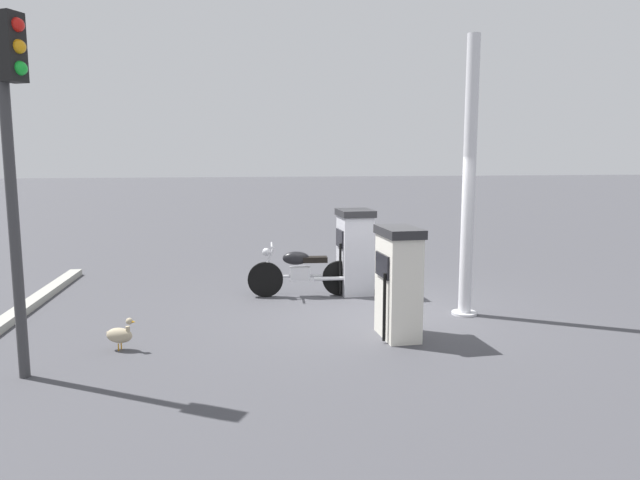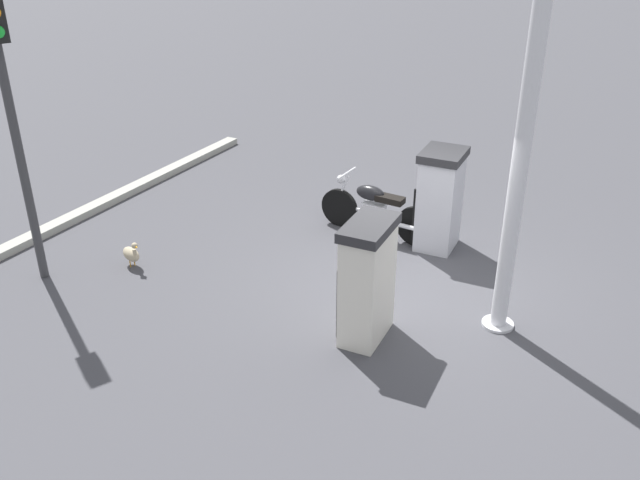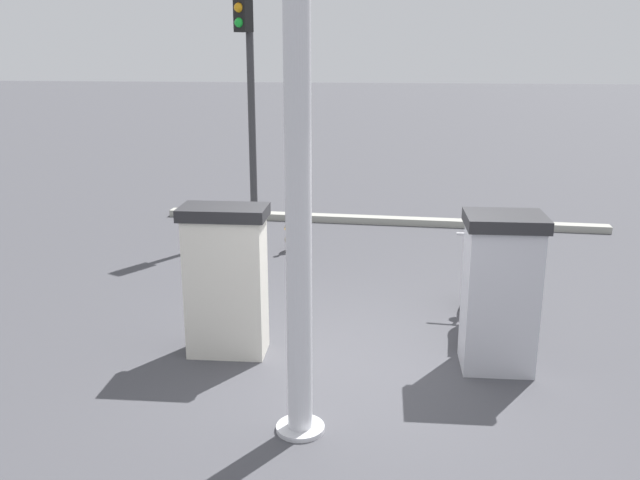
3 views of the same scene
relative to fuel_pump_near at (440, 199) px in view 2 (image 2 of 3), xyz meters
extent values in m
plane|color=#424247|center=(-0.03, 1.35, -0.79)|extent=(120.00, 120.00, 0.00)
cube|color=silver|center=(0.00, 0.00, -0.07)|extent=(0.57, 0.69, 1.43)
cube|color=black|center=(0.29, 0.01, 0.24)|extent=(0.05, 0.47, 0.32)
cube|color=#262628|center=(0.00, 0.00, 0.70)|extent=(0.63, 0.76, 0.12)
cylinder|color=black|center=(0.31, 0.21, -0.29)|extent=(0.05, 0.05, 0.93)
cube|color=silver|center=(0.00, 2.70, -0.07)|extent=(0.47, 0.79, 1.43)
cube|color=black|center=(0.23, 2.71, 0.24)|extent=(0.05, 0.55, 0.32)
cube|color=#262628|center=(0.00, 2.70, 0.70)|extent=(0.52, 0.87, 0.12)
cylinder|color=black|center=(0.26, 2.94, -0.29)|extent=(0.05, 0.05, 0.93)
cylinder|color=black|center=(1.64, 0.03, -0.47)|extent=(0.64, 0.12, 0.63)
cylinder|color=black|center=(0.31, 0.12, -0.47)|extent=(0.64, 0.12, 0.63)
cube|color=silver|center=(1.02, 0.07, -0.37)|extent=(0.37, 0.22, 0.24)
cylinder|color=silver|center=(0.97, 0.08, -0.42)|extent=(1.01, 0.12, 0.05)
ellipsoid|color=black|center=(1.09, 0.07, -0.09)|extent=(0.49, 0.25, 0.24)
cube|color=black|center=(0.75, 0.09, -0.12)|extent=(0.45, 0.23, 0.10)
cylinder|color=silver|center=(1.60, 0.03, -0.17)|extent=(0.26, 0.06, 0.57)
cylinder|color=silver|center=(1.52, 0.04, 0.15)|extent=(0.08, 0.56, 0.04)
sphere|color=silver|center=(1.62, 0.03, 0.03)|extent=(0.15, 0.15, 0.14)
cylinder|color=silver|center=(0.51, 0.23, -0.45)|extent=(0.55, 0.11, 0.07)
ellipsoid|color=tan|center=(3.74, 2.65, -0.59)|extent=(0.40, 0.30, 0.20)
cylinder|color=tan|center=(3.62, 2.69, -0.53)|extent=(0.07, 0.07, 0.14)
sphere|color=tan|center=(3.59, 2.70, -0.39)|extent=(0.12, 0.12, 0.09)
cone|color=orange|center=(3.54, 2.72, -0.39)|extent=(0.07, 0.06, 0.04)
cone|color=tan|center=(3.89, 2.59, -0.56)|extent=(0.09, 0.09, 0.07)
cylinder|color=orange|center=(3.72, 2.61, -0.74)|extent=(0.02, 0.02, 0.10)
cylinder|color=orange|center=(3.75, 2.68, -0.74)|extent=(0.02, 0.02, 0.10)
cylinder|color=#38383A|center=(4.66, 3.45, 1.22)|extent=(0.16, 0.16, 4.01)
cylinder|color=silver|center=(-1.40, 1.73, 1.38)|extent=(0.20, 0.20, 4.33)
cylinder|color=silver|center=(-1.40, 1.73, -0.77)|extent=(0.40, 0.40, 0.04)
cube|color=#9E9E93|center=(5.62, 1.35, -0.73)|extent=(0.54, 7.90, 0.12)
camera|label=1|loc=(2.38, 10.39, 1.74)|focal=33.13mm
camera|label=2|loc=(-2.74, 9.27, 4.17)|focal=38.94mm
camera|label=3|loc=(-6.31, 0.96, 2.23)|focal=38.11mm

